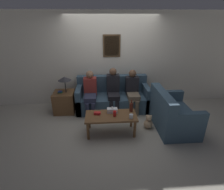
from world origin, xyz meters
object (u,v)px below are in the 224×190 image
at_px(couch_side, 172,115).
at_px(coffee_table, 111,118).
at_px(person_left, 90,91).
at_px(person_middle, 113,89).
at_px(drinking_glass, 131,116).
at_px(couch_main, 113,98).
at_px(person_right, 133,90).
at_px(wine_bottle, 131,107).
at_px(teddy_bear, 148,122).

xyz_separation_m(couch_side, coffee_table, (-1.43, -0.13, 0.07)).
distance_m(person_left, person_middle, 0.62).
bearing_deg(coffee_table, drinking_glass, -20.19).
height_order(couch_main, coffee_table, couch_main).
distance_m(drinking_glass, person_left, 1.47).
height_order(couch_side, person_right, person_right).
height_order(person_middle, person_right, person_middle).
relative_size(coffee_table, person_middle, 0.94).
height_order(coffee_table, wine_bottle, wine_bottle).
bearing_deg(drinking_glass, couch_side, 15.42).
height_order(couch_side, wine_bottle, couch_side).
relative_size(person_middle, teddy_bear, 3.49).
xyz_separation_m(person_right, teddy_bear, (0.24, -0.89, -0.47)).
distance_m(couch_main, person_left, 0.70).
relative_size(person_left, person_right, 1.00).
bearing_deg(person_left, person_middle, 4.38).
bearing_deg(wine_bottle, person_left, 138.54).
bearing_deg(person_right, teddy_bear, -75.21).
relative_size(wine_bottle, teddy_bear, 0.82).
distance_m(person_left, person_right, 1.14).
relative_size(couch_main, person_middle, 1.66).
xyz_separation_m(couch_main, coffee_table, (-0.13, -1.18, 0.07)).
xyz_separation_m(couch_side, person_middle, (-1.30, 0.92, 0.32)).
bearing_deg(couch_side, person_middle, 54.78).
xyz_separation_m(couch_main, teddy_bear, (0.76, -1.06, -0.17)).
distance_m(coffee_table, person_left, 1.13).
distance_m(couch_side, wine_bottle, 0.99).
height_order(couch_side, person_middle, person_middle).
height_order(couch_main, couch_side, same).
xyz_separation_m(person_left, person_right, (1.14, 0.01, 0.00)).
xyz_separation_m(couch_main, couch_side, (1.31, -1.05, 0.00)).
distance_m(couch_main, person_middle, 0.35).
height_order(coffee_table, person_left, person_left).
height_order(wine_bottle, teddy_bear, wine_bottle).
relative_size(couch_side, wine_bottle, 4.47).
relative_size(couch_side, person_right, 1.10).
bearing_deg(drinking_glass, wine_bottle, 79.91).
bearing_deg(person_middle, coffee_table, -97.16).
distance_m(couch_main, drinking_glass, 1.37).
distance_m(couch_main, coffee_table, 1.19).
bearing_deg(coffee_table, person_left, 115.94).
distance_m(coffee_table, teddy_bear, 0.93).
relative_size(wine_bottle, person_left, 0.25).
bearing_deg(couch_main, coffee_table, -96.11).
height_order(couch_main, person_left, person_left).
bearing_deg(person_right, person_middle, 176.19).
bearing_deg(wine_bottle, person_right, 78.08).
bearing_deg(wine_bottle, person_middle, 110.88).
bearing_deg(couch_side, coffee_table, 95.04).
bearing_deg(teddy_bear, drinking_glass, -150.21).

